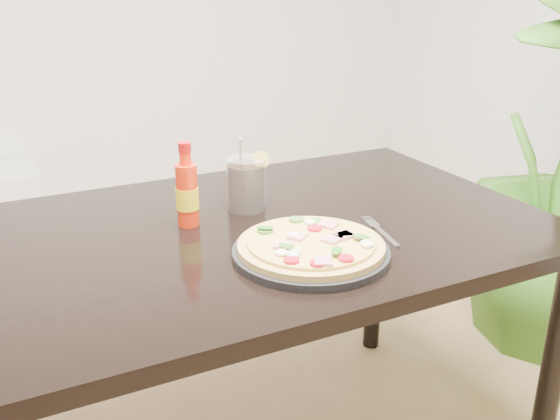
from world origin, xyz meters
name	(u,v)px	position (x,y,z in m)	size (l,w,h in m)	color
dining_table	(258,256)	(0.25, 0.41, 0.67)	(1.40, 0.90, 0.75)	black
plate	(311,252)	(0.28, 0.20, 0.76)	(0.34, 0.34, 0.02)	black
pizza	(311,244)	(0.28, 0.20, 0.78)	(0.32, 0.32, 0.03)	tan
hot_sauce_bottle	(187,193)	(0.10, 0.49, 0.83)	(0.06, 0.06, 0.20)	red
cola_cup	(246,185)	(0.27, 0.53, 0.81)	(0.11, 0.10, 0.19)	black
fork	(379,230)	(0.49, 0.25, 0.75)	(0.05, 0.19, 0.00)	silver
plant_pot	(548,307)	(1.55, 0.57, 0.11)	(0.28, 0.28, 0.22)	brown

